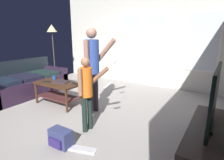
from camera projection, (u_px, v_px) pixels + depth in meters
ground_plane at (77, 113)px, 3.72m from camera, size 5.36×5.56×0.02m
wall_back_with_doors at (140, 40)px, 5.59m from camera, size 5.36×0.09×2.74m
leather_couch at (24, 83)px, 4.77m from camera, size 0.97×2.05×0.85m
coffee_table at (58, 89)px, 4.09m from camera, size 1.02×0.51×0.50m
tv_stand at (207, 145)px, 2.30m from camera, size 0.47×1.46×0.45m
flat_screen_tv at (214, 99)px, 2.15m from camera, size 0.08×0.99×0.75m
person_adult at (93, 64)px, 3.52m from camera, size 0.55×0.48×1.65m
person_child at (87, 88)px, 2.90m from camera, size 0.48×0.33×1.21m
floor_lamp at (52, 33)px, 5.72m from camera, size 0.31×0.31×1.79m
backpack at (60, 138)px, 2.62m from camera, size 0.33×0.22×0.25m
loose_keyboard at (81, 149)px, 2.56m from camera, size 0.46×0.25×0.02m
laptop_closed at (61, 82)px, 4.05m from camera, size 0.35×0.30×0.03m
cup_near_edge at (54, 78)px, 4.30m from camera, size 0.07×0.07×0.09m
tv_remote_black at (46, 82)px, 4.09m from camera, size 0.18×0.11×0.02m
dvd_remote_slim at (75, 83)px, 3.96m from camera, size 0.18×0.09×0.02m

